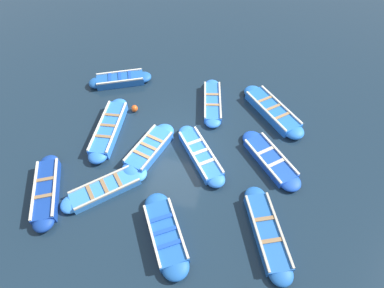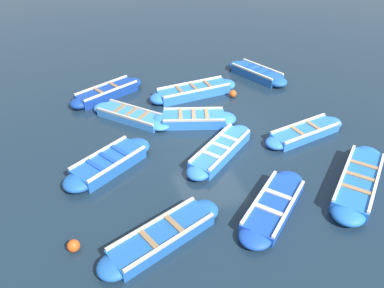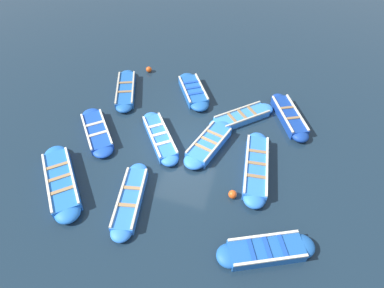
{
  "view_description": "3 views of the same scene",
  "coord_description": "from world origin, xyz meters",
  "px_view_note": "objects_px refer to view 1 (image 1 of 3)",
  "views": [
    {
      "loc": [
        2.55,
        -7.65,
        10.06
      ],
      "look_at": [
        0.76,
        0.24,
        0.31
      ],
      "focal_mm": 28.0,
      "sensor_mm": 36.0,
      "label": 1
    },
    {
      "loc": [
        10.42,
        -4.22,
        7.56
      ],
      "look_at": [
        0.75,
        -0.98,
        0.33
      ],
      "focal_mm": 35.0,
      "sensor_mm": 36.0,
      "label": 2
    },
    {
      "loc": [
        -2.77,
        8.39,
        9.46
      ],
      "look_at": [
        -0.37,
        0.18,
        0.51
      ],
      "focal_mm": 28.0,
      "sensor_mm": 36.0,
      "label": 3
    }
  ],
  "objects_px": {
    "boat_centre": "(149,149)",
    "boat_bow_out": "(272,111)",
    "buoy_yellow_far": "(134,108)",
    "boat_drifting": "(120,80)",
    "boat_outer_right": "(267,232)",
    "boat_mid_row": "(109,129)",
    "boat_near_quay": "(105,188)",
    "boat_inner_gap": "(270,159)",
    "boat_stern_in": "(212,102)",
    "boat_tucked": "(165,233)",
    "boat_broadside": "(200,154)",
    "boat_end_of_row": "(47,190)"
  },
  "relations": [
    {
      "from": "boat_inner_gap",
      "to": "boat_near_quay",
      "type": "bearing_deg",
      "value": -155.15
    },
    {
      "from": "boat_bow_out",
      "to": "boat_tucked",
      "type": "bearing_deg",
      "value": -115.16
    },
    {
      "from": "boat_stern_in",
      "to": "boat_end_of_row",
      "type": "bearing_deg",
      "value": -129.87
    },
    {
      "from": "boat_end_of_row",
      "to": "boat_near_quay",
      "type": "bearing_deg",
      "value": 15.9
    },
    {
      "from": "boat_tucked",
      "to": "boat_inner_gap",
      "type": "distance_m",
      "value": 5.25
    },
    {
      "from": "boat_bow_out",
      "to": "boat_mid_row",
      "type": "relative_size",
      "value": 0.9
    },
    {
      "from": "boat_mid_row",
      "to": "boat_near_quay",
      "type": "bearing_deg",
      "value": -69.98
    },
    {
      "from": "boat_end_of_row",
      "to": "boat_mid_row",
      "type": "height_order",
      "value": "same"
    },
    {
      "from": "boat_outer_right",
      "to": "boat_broadside",
      "type": "xyz_separation_m",
      "value": [
        -2.93,
        2.79,
        0.01
      ]
    },
    {
      "from": "boat_centre",
      "to": "boat_broadside",
      "type": "xyz_separation_m",
      "value": [
        2.18,
        0.21,
        -0.0
      ]
    },
    {
      "from": "boat_near_quay",
      "to": "buoy_yellow_far",
      "type": "distance_m",
      "value": 4.46
    },
    {
      "from": "boat_inner_gap",
      "to": "boat_stern_in",
      "type": "height_order",
      "value": "boat_stern_in"
    },
    {
      "from": "boat_outer_right",
      "to": "boat_broadside",
      "type": "distance_m",
      "value": 4.04
    },
    {
      "from": "boat_centre",
      "to": "boat_bow_out",
      "type": "relative_size",
      "value": 0.94
    },
    {
      "from": "boat_centre",
      "to": "buoy_yellow_far",
      "type": "relative_size",
      "value": 10.47
    },
    {
      "from": "boat_broadside",
      "to": "boat_inner_gap",
      "type": "bearing_deg",
      "value": 8.42
    },
    {
      "from": "boat_drifting",
      "to": "boat_bow_out",
      "type": "bearing_deg",
      "value": -4.18
    },
    {
      "from": "boat_centre",
      "to": "buoy_yellow_far",
      "type": "distance_m",
      "value": 2.69
    },
    {
      "from": "boat_inner_gap",
      "to": "boat_near_quay",
      "type": "distance_m",
      "value": 6.71
    },
    {
      "from": "boat_inner_gap",
      "to": "boat_stern_in",
      "type": "relative_size",
      "value": 0.91
    },
    {
      "from": "boat_end_of_row",
      "to": "boat_bow_out",
      "type": "xyz_separation_m",
      "value": [
        8.13,
        6.31,
        -0.01
      ]
    },
    {
      "from": "boat_centre",
      "to": "boat_drifting",
      "type": "xyz_separation_m",
      "value": [
        -2.91,
        4.1,
        0.01
      ]
    },
    {
      "from": "boat_outer_right",
      "to": "boat_drifting",
      "type": "bearing_deg",
      "value": 140.23
    },
    {
      "from": "boat_tucked",
      "to": "boat_mid_row",
      "type": "distance_m",
      "value": 5.64
    },
    {
      "from": "boat_near_quay",
      "to": "buoy_yellow_far",
      "type": "xyz_separation_m",
      "value": [
        -0.42,
        4.44,
        0.01
      ]
    },
    {
      "from": "boat_drifting",
      "to": "boat_tucked",
      "type": "bearing_deg",
      "value": -58.49
    },
    {
      "from": "boat_outer_right",
      "to": "boat_centre",
      "type": "height_order",
      "value": "boat_centre"
    },
    {
      "from": "boat_outer_right",
      "to": "boat_stern_in",
      "type": "distance_m",
      "value": 6.79
    },
    {
      "from": "boat_centre",
      "to": "boat_mid_row",
      "type": "bearing_deg",
      "value": 161.06
    },
    {
      "from": "boat_tucked",
      "to": "boat_broadside",
      "type": "height_order",
      "value": "boat_tucked"
    },
    {
      "from": "boat_tucked",
      "to": "boat_inner_gap",
      "type": "bearing_deg",
      "value": 50.61
    },
    {
      "from": "boat_inner_gap",
      "to": "boat_drifting",
      "type": "distance_m",
      "value": 8.66
    },
    {
      "from": "boat_inner_gap",
      "to": "boat_bow_out",
      "type": "relative_size",
      "value": 0.88
    },
    {
      "from": "boat_outer_right",
      "to": "boat_tucked",
      "type": "bearing_deg",
      "value": -166.01
    },
    {
      "from": "boat_mid_row",
      "to": "boat_broadside",
      "type": "relative_size",
      "value": 1.23
    },
    {
      "from": "boat_outer_right",
      "to": "boat_bow_out",
      "type": "distance_m",
      "value": 6.1
    },
    {
      "from": "boat_near_quay",
      "to": "boat_stern_in",
      "type": "relative_size",
      "value": 0.88
    },
    {
      "from": "boat_mid_row",
      "to": "boat_end_of_row",
      "type": "bearing_deg",
      "value": -106.76
    },
    {
      "from": "boat_inner_gap",
      "to": "boat_drifting",
      "type": "xyz_separation_m",
      "value": [
        -7.94,
        3.46,
        0.04
      ]
    },
    {
      "from": "boat_mid_row",
      "to": "boat_broadside",
      "type": "height_order",
      "value": "boat_mid_row"
    },
    {
      "from": "boat_broadside",
      "to": "buoy_yellow_far",
      "type": "xyz_separation_m",
      "value": [
        -3.64,
        2.04,
        -0.02
      ]
    },
    {
      "from": "boat_bow_out",
      "to": "boat_broadside",
      "type": "relative_size",
      "value": 1.11
    },
    {
      "from": "boat_near_quay",
      "to": "boat_mid_row",
      "type": "distance_m",
      "value": 3.1
    },
    {
      "from": "boat_tucked",
      "to": "boat_drifting",
      "type": "relative_size",
      "value": 0.99
    },
    {
      "from": "boat_outer_right",
      "to": "boat_centre",
      "type": "distance_m",
      "value": 5.72
    },
    {
      "from": "boat_inner_gap",
      "to": "boat_broadside",
      "type": "distance_m",
      "value": 2.89
    },
    {
      "from": "boat_outer_right",
      "to": "boat_centre",
      "type": "relative_size",
      "value": 1.1
    },
    {
      "from": "boat_centre",
      "to": "boat_near_quay",
      "type": "xyz_separation_m",
      "value": [
        -1.05,
        -2.18,
        -0.04
      ]
    },
    {
      "from": "boat_centre",
      "to": "buoy_yellow_far",
      "type": "height_order",
      "value": "boat_centre"
    },
    {
      "from": "boat_outer_right",
      "to": "boat_broadside",
      "type": "bearing_deg",
      "value": 136.46
    }
  ]
}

